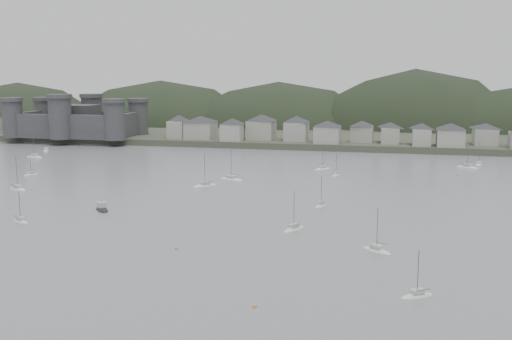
# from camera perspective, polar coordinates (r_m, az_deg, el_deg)

# --- Properties ---
(ground) EXTENTS (900.00, 900.00, 0.00)m
(ground) POSITION_cam_1_polar(r_m,az_deg,el_deg) (121.49, -8.26, -8.34)
(ground) COLOR slate
(ground) RESTS_ON ground
(far_shore_land) EXTENTS (900.00, 250.00, 3.00)m
(far_shore_land) POSITION_cam_1_polar(r_m,az_deg,el_deg) (406.37, 7.18, 4.21)
(far_shore_land) COLOR #383D2D
(far_shore_land) RESTS_ON ground
(forested_ridge) EXTENTS (851.55, 103.94, 102.57)m
(forested_ridge) POSITION_cam_1_polar(r_m,az_deg,el_deg) (381.89, 7.44, 1.96)
(forested_ridge) COLOR black
(forested_ridge) RESTS_ON ground
(castle) EXTENTS (66.00, 43.00, 20.00)m
(castle) POSITION_cam_1_polar(r_m,az_deg,el_deg) (331.44, -16.28, 4.44)
(castle) COLOR #38383B
(castle) RESTS_ON far_shore_land
(waterfront_town) EXTENTS (451.48, 28.46, 12.92)m
(waterfront_town) POSITION_cam_1_polar(r_m,az_deg,el_deg) (292.31, 14.73, 3.46)
(waterfront_town) COLOR #A4A396
(waterfront_town) RESTS_ON far_shore_land
(moored_fleet) EXTENTS (259.55, 170.26, 12.54)m
(moored_fleet) POSITION_cam_1_polar(r_m,az_deg,el_deg) (196.34, -5.51, -1.47)
(moored_fleet) COLOR silver
(moored_fleet) RESTS_ON ground
(motor_launch_far) EXTENTS (6.85, 7.42, 3.79)m
(motor_launch_far) POSITION_cam_1_polar(r_m,az_deg,el_deg) (167.36, -14.10, -3.54)
(motor_launch_far) COLOR black
(motor_launch_far) RESTS_ON ground
(mooring_buoys) EXTENTS (152.12, 134.91, 0.70)m
(mooring_buoys) POSITION_cam_1_polar(r_m,az_deg,el_deg) (154.39, 3.18, -4.39)
(mooring_buoys) COLOR #D08645
(mooring_buoys) RESTS_ON ground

